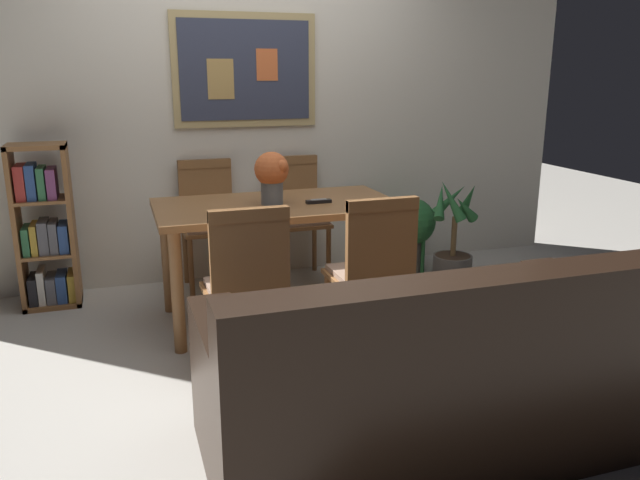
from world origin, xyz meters
name	(u,v)px	position (x,y,z in m)	size (l,w,h in m)	color
ground_plane	(306,348)	(0.00, 0.00, 0.00)	(12.00, 12.00, 0.00)	#B7B2A8
wall_back_with_painting	(246,102)	(0.00, 1.49, 1.30)	(5.20, 0.14, 2.60)	silver
dining_table	(277,220)	(-0.03, 0.50, 0.64)	(1.47, 0.81, 0.74)	brown
dining_chair_far_left	(208,213)	(-0.34, 1.28, 0.54)	(0.40, 0.41, 0.91)	brown
dining_chair_near_right	(373,264)	(0.30, -0.23, 0.54)	(0.40, 0.41, 0.91)	brown
dining_chair_far_right	(296,207)	(0.31, 1.26, 0.54)	(0.40, 0.41, 0.91)	brown
dining_chair_near_left	(247,278)	(-0.38, -0.25, 0.54)	(0.40, 0.41, 0.91)	brown
leather_couch	(431,382)	(0.19, -1.11, 0.31)	(1.80, 0.84, 0.84)	black
bookshelf	(45,233)	(-1.42, 1.19, 0.50)	(0.36, 0.28, 1.08)	brown
potted_ivy	(412,228)	(1.19, 1.09, 0.35)	(0.36, 0.36, 0.60)	#4C4742
potted_palm	(453,247)	(1.35, 0.73, 0.28)	(0.35, 0.36, 0.79)	#4C4742
flower_vase	(272,174)	(-0.06, 0.49, 0.93)	(0.21, 0.22, 0.32)	slate
tv_remote	(319,201)	(0.21, 0.42, 0.76)	(0.16, 0.04, 0.02)	black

